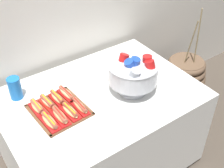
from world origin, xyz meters
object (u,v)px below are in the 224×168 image
hot_dog_4 (37,107)px  hot_dog_7 (67,94)px  hot_dog_1 (60,116)px  cup_stack (15,88)px  buffet_table (101,129)px  floor_vase (184,80)px  hot_dog_0 (50,122)px  serving_tray (59,110)px  hot_dog_3 (80,106)px  punch_bowl (133,72)px  hot_dog_2 (70,111)px  hot_dog_6 (57,98)px  hot_dog_5 (47,103)px

hot_dog_4 → hot_dog_7: size_ratio=0.87×
hot_dog_1 → cup_stack: size_ratio=1.12×
hot_dog_4 → cup_stack: size_ratio=0.99×
buffet_table → floor_vase: (1.19, 0.23, -0.17)m
hot_dog_1 → cup_stack: (-0.15, 0.38, 0.05)m
hot_dog_0 → hot_dog_7: 0.28m
buffet_table → serving_tray: 0.48m
hot_dog_3 → hot_dog_4: 0.28m
serving_tray → punch_bowl: punch_bowl is taller
hot_dog_3 → cup_stack: 0.47m
hot_dog_2 → punch_bowl: (0.49, -0.03, 0.13)m
hot_dog_3 → cup_stack: (-0.29, 0.37, 0.05)m
punch_bowl → hot_dog_1: bearing=177.4°
floor_vase → buffet_table: bearing=-169.0°
hot_dog_2 → hot_dog_6: 0.17m
hot_dog_1 → cup_stack: cup_stack is taller
buffet_table → hot_dog_5: (-0.36, 0.09, 0.39)m
hot_dog_4 → punch_bowl: 0.69m
hot_dog_0 → hot_dog_6: size_ratio=1.11×
floor_vase → serving_tray: (-1.50, -0.22, 0.53)m
serving_tray → hot_dog_3: hot_dog_3 is taller
hot_dog_2 → hot_dog_5: hot_dog_5 is taller
hot_dog_7 → hot_dog_0: bearing=-140.4°
hot_dog_5 → floor_vase: bearing=5.1°
hot_dog_1 → buffet_table: bearing=11.6°
serving_tray → hot_dog_2: bearing=-62.2°
buffet_table → hot_dog_0: (-0.42, -0.08, 0.39)m
buffet_table → hot_dog_6: (-0.28, 0.10, 0.39)m
hot_dog_5 → hot_dog_7: bearing=3.3°
hot_dog_2 → hot_dog_6: bearing=93.3°
punch_bowl → hot_dog_3: bearing=175.3°
punch_bowl → cup_stack: 0.82m
serving_tray → hot_dog_7: bearing=39.6°
hot_dog_0 → buffet_table: bearing=10.1°
hot_dog_1 → floor_vase: bearing=11.1°
floor_vase → hot_dog_7: 1.51m
hot_dog_6 → punch_bowl: punch_bowl is taller
buffet_table → hot_dog_7: 0.45m
hot_dog_0 → hot_dog_5: size_ratio=1.15×
hot_dog_7 → punch_bowl: punch_bowl is taller
buffet_table → punch_bowl: 0.57m
serving_tray → hot_dog_4: hot_dog_4 is taller
hot_dog_1 → hot_dog_2: bearing=3.3°
hot_dog_4 → hot_dog_5: (0.07, 0.00, 0.00)m
hot_dog_5 → hot_dog_6: (0.07, 0.00, -0.00)m
hot_dog_1 → cup_stack: bearing=111.1°
buffet_table → hot_dog_2: size_ratio=7.71×
punch_bowl → cup_stack: punch_bowl is taller
hot_dog_3 → cup_stack: cup_stack is taller
hot_dog_4 → punch_bowl: (0.65, -0.19, 0.13)m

